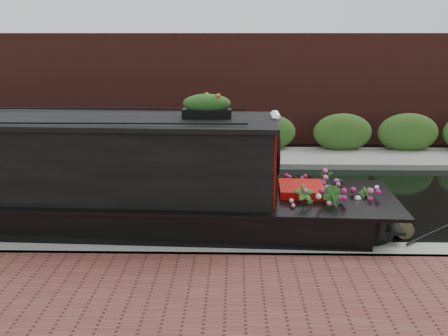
{
  "coord_description": "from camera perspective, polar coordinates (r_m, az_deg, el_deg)",
  "views": [
    {
      "loc": [
        0.96,
        -11.56,
        3.94
      ],
      "look_at": [
        0.71,
        -0.6,
        1.0
      ],
      "focal_mm": 40.0,
      "sensor_mm": 36.0,
      "label": 1
    }
  ],
  "objects": [
    {
      "name": "ground",
      "position": [
        12.25,
        -3.27,
        -3.79
      ],
      "size": [
        80.0,
        80.0,
        0.0
      ],
      "primitive_type": "plane",
      "color": "black",
      "rests_on": "ground"
    },
    {
      "name": "narrowboat",
      "position": [
        10.67,
        -19.41,
        -2.34
      ],
      "size": [
        13.24,
        2.86,
        3.1
      ],
      "rotation": [
        0.0,
        0.0,
        -0.04
      ],
      "color": "black",
      "rests_on": "ground"
    },
    {
      "name": "far_hedge",
      "position": [
        17.15,
        -1.95,
        1.7
      ],
      "size": [
        40.0,
        1.1,
        2.8
      ],
      "primitive_type": "cube",
      "color": "#30571D",
      "rests_on": "ground"
    },
    {
      "name": "near_bank_coping",
      "position": [
        9.2,
        -4.89,
        -10.42
      ],
      "size": [
        40.0,
        0.6,
        0.5
      ],
      "primitive_type": "cube",
      "color": "gray",
      "rests_on": "ground"
    },
    {
      "name": "rope_fender",
      "position": [
        10.78,
        19.65,
        -6.35
      ],
      "size": [
        0.35,
        0.45,
        0.35
      ],
      "primitive_type": "cylinder",
      "rotation": [
        1.57,
        0.0,
        0.0
      ],
      "color": "brown",
      "rests_on": "ground"
    },
    {
      "name": "far_brick_wall",
      "position": [
        19.19,
        -1.6,
        3.14
      ],
      "size": [
        40.0,
        1.0,
        8.0
      ],
      "primitive_type": "cube",
      "color": "#4E201A",
      "rests_on": "ground"
    },
    {
      "name": "far_bank_path",
      "position": [
        16.27,
        -2.12,
        0.97
      ],
      "size": [
        40.0,
        2.4,
        0.34
      ],
      "primitive_type": "cube",
      "color": "gray",
      "rests_on": "ground"
    }
  ]
}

